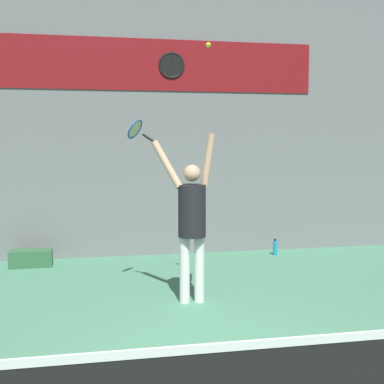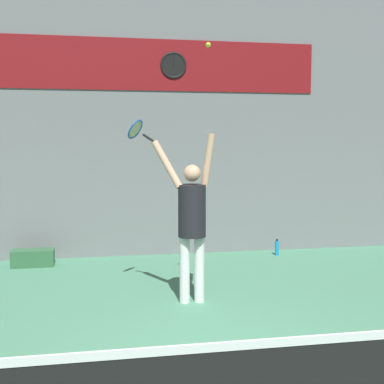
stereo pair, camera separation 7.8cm
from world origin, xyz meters
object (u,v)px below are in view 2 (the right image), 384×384
(scoreboard_clock, at_px, (173,65))
(tennis_player, at_px, (192,217))
(tennis_racket, at_px, (136,130))
(tennis_ball, at_px, (208,45))
(water_bottle, at_px, (277,248))
(equipment_bag, at_px, (33,258))

(scoreboard_clock, xyz_separation_m, tennis_player, (-0.23, -2.93, -2.30))
(tennis_racket, relative_size, tennis_ball, 6.14)
(water_bottle, relative_size, equipment_bag, 0.43)
(scoreboard_clock, bearing_deg, equipment_bag, -168.87)
(tennis_ball, bearing_deg, tennis_player, 152.13)
(tennis_player, relative_size, tennis_racket, 5.49)
(tennis_ball, height_order, equipment_bag, tennis_ball)
(tennis_ball, distance_m, equipment_bag, 4.67)
(tennis_ball, height_order, water_bottle, tennis_ball)
(tennis_player, distance_m, equipment_bag, 3.44)
(tennis_player, xyz_separation_m, tennis_racket, (-0.66, 0.37, 1.10))
(scoreboard_clock, relative_size, water_bottle, 1.58)
(tennis_ball, bearing_deg, water_bottle, 54.21)
(scoreboard_clock, xyz_separation_m, tennis_ball, (-0.05, -3.03, -0.17))
(scoreboard_clock, relative_size, tennis_racket, 1.20)
(tennis_ball, bearing_deg, scoreboard_clock, 89.12)
(scoreboard_clock, distance_m, water_bottle, 3.77)
(tennis_racket, height_order, tennis_ball, tennis_ball)
(scoreboard_clock, height_order, tennis_racket, scoreboard_clock)
(tennis_racket, distance_m, tennis_ball, 1.41)
(tennis_racket, bearing_deg, water_bottle, 38.02)
(scoreboard_clock, bearing_deg, tennis_racket, -109.15)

